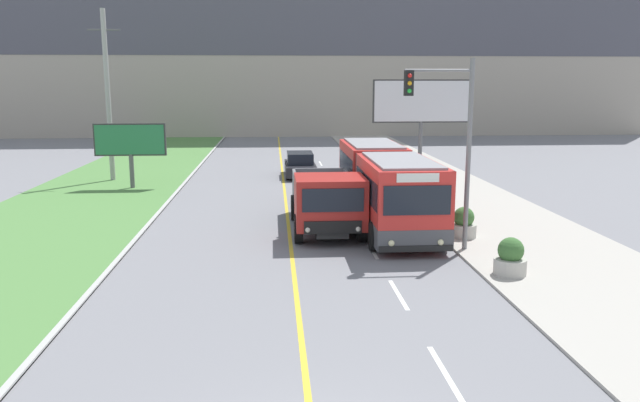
# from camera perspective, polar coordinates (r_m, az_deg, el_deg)

# --- Properties ---
(apartment_block_background) EXTENTS (80.00, 8.04, 23.75)m
(apartment_block_background) POSITION_cam_1_polar(r_m,az_deg,el_deg) (69.58, -3.98, 15.94)
(apartment_block_background) COLOR #A89E8E
(apartment_block_background) RESTS_ON ground_plane
(city_bus) EXTENTS (2.62, 11.80, 2.94)m
(city_bus) POSITION_cam_1_polar(r_m,az_deg,el_deg) (25.63, 5.92, 1.47)
(city_bus) COLOR red
(city_bus) RESTS_ON ground_plane
(dump_truck) EXTENTS (2.58, 6.62, 2.33)m
(dump_truck) POSITION_cam_1_polar(r_m,az_deg,el_deg) (23.25, 0.69, -0.18)
(dump_truck) COLOR black
(dump_truck) RESTS_ON ground_plane
(car_distant) EXTENTS (1.80, 4.30, 1.45)m
(car_distant) POSITION_cam_1_polar(r_m,az_deg,el_deg) (37.84, -1.84, 3.30)
(car_distant) COLOR black
(car_distant) RESTS_ON ground_plane
(utility_pole_far) EXTENTS (1.80, 0.28, 9.66)m
(utility_pole_far) POSITION_cam_1_polar(r_m,az_deg,el_deg) (37.89, -18.83, 9.12)
(utility_pole_far) COLOR #9E9E99
(utility_pole_far) RESTS_ON ground_plane
(traffic_light_mast) EXTENTS (2.28, 0.32, 6.40)m
(traffic_light_mast) POSITION_cam_1_polar(r_m,az_deg,el_deg) (20.90, 11.91, 6.24)
(traffic_light_mast) COLOR slate
(traffic_light_mast) RESTS_ON ground_plane
(billboard_large) EXTENTS (5.74, 0.24, 5.79)m
(billboard_large) POSITION_cam_1_polar(r_m,az_deg,el_deg) (37.31, 9.26, 8.74)
(billboard_large) COLOR #59595B
(billboard_large) RESTS_ON ground_plane
(billboard_small) EXTENTS (3.77, 0.24, 3.49)m
(billboard_small) POSITION_cam_1_polar(r_m,az_deg,el_deg) (34.84, -16.97, 5.20)
(billboard_small) COLOR #59595B
(billboard_small) RESTS_ON ground_plane
(planter_round_near) EXTENTS (0.95, 0.95, 1.11)m
(planter_round_near) POSITION_cam_1_polar(r_m,az_deg,el_deg) (19.11, 17.01, -5.03)
(planter_round_near) COLOR #B7B2A8
(planter_round_near) RESTS_ON sidewalk_right
(planter_round_second) EXTENTS (0.94, 0.94, 1.12)m
(planter_round_second) POSITION_cam_1_polar(r_m,az_deg,el_deg) (23.21, 12.99, -2.06)
(planter_round_second) COLOR #B7B2A8
(planter_round_second) RESTS_ON sidewalk_right
(planter_round_third) EXTENTS (0.96, 0.96, 1.12)m
(planter_round_third) POSITION_cam_1_polar(r_m,az_deg,el_deg) (27.44, 10.25, 0.01)
(planter_round_third) COLOR #B7B2A8
(planter_round_third) RESTS_ON sidewalk_right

